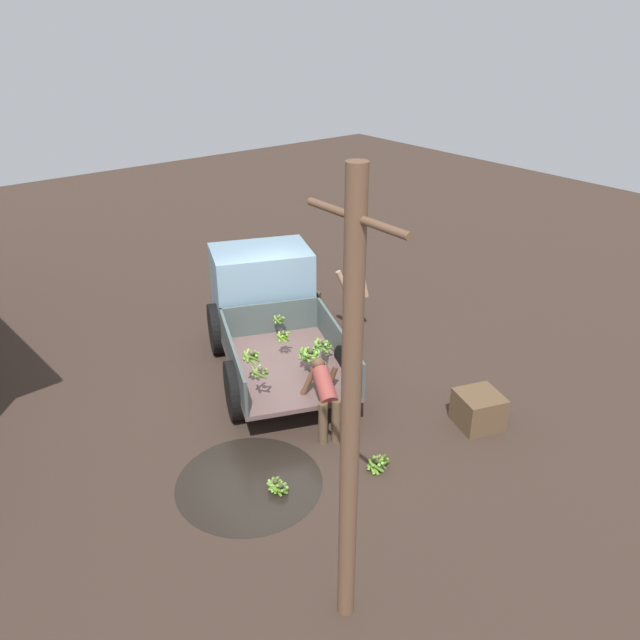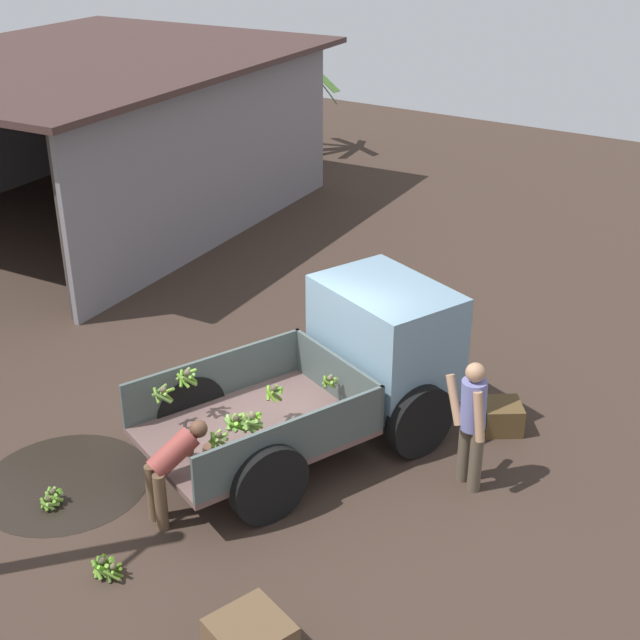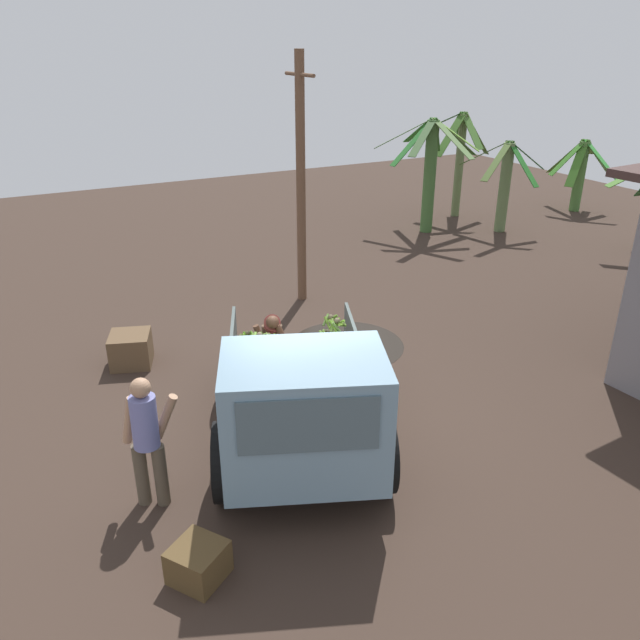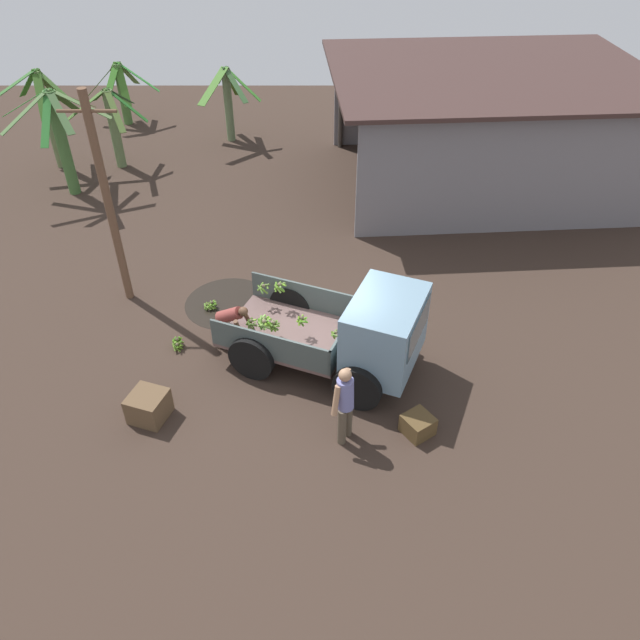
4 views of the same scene
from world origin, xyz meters
The scene contains 18 objects.
ground centered at (0.00, 0.00, 0.00)m, with size 36.00×36.00×0.00m, color #382A22.
mud_patch_0 centered at (-2.03, 1.78, 0.00)m, with size 2.11×2.11×0.01m, color black.
cargo_truck centered at (1.01, -0.62, 1.04)m, with size 4.47×3.30×1.97m.
warehouse_shed centered at (5.74, 8.49, 2.56)m, with size 9.93×8.04×3.48m.
utility_pole centered at (-4.48, 2.05, 2.58)m, with size 1.20×0.19×5.03m.
banana_palm_0 centered at (-6.55, 9.55, 1.37)m, with size 2.40×2.51×2.60m.
banana_palm_1 centered at (-7.27, 13.45, 1.22)m, with size 2.74×2.03×2.30m.
banana_palm_3 centered at (-8.59, 9.52, 1.74)m, with size 1.98×2.23×3.20m.
banana_palm_4 centered at (-7.53, 7.60, 1.74)m, with size 3.22×2.88×3.22m.
banana_palm_5 centered at (-3.09, 11.81, 1.41)m, with size 2.14×2.79×2.60m.
person_foreground_visitor centered at (0.61, -2.44, 0.95)m, with size 0.49×0.69×1.71m.
person_worker_loading centered at (-1.77, 0.18, 0.71)m, with size 0.84×0.70×1.17m.
banana_bunch_on_ground_0 centered at (-2.95, 0.04, 0.11)m, with size 0.23×0.22×0.20m.
banana_bunch_on_ground_1 centered at (-2.96, 0.18, 0.12)m, with size 0.25×0.25×0.24m.
banana_bunch_on_ground_2 centered at (-2.48, 1.54, 0.10)m, with size 0.24×0.24×0.18m.
banana_bunch_on_ground_3 centered at (-2.39, 1.57, 0.11)m, with size 0.24×0.24×0.21m.
wooden_crate_0 centered at (-3.13, -1.91, 0.28)m, with size 0.67×0.67×0.57m, color brown.
wooden_crate_1 centered at (2.01, -2.32, 0.20)m, with size 0.52×0.52×0.40m, color #523D21.
Camera 4 is at (0.17, -10.27, 9.00)m, focal length 35.00 mm.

